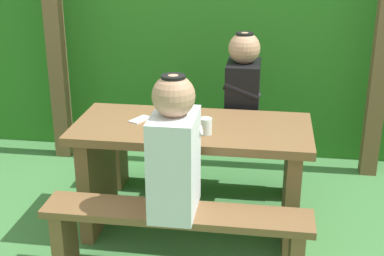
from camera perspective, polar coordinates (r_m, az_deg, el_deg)
ground_plane at (r=3.51m, az=0.00°, el=-10.50°), size 12.00×12.00×0.00m
hedge_backdrop at (r=4.65m, az=2.96°, el=11.55°), size 6.40×0.69×2.15m
pergola_post_left at (r=4.38m, az=-14.31°, el=10.81°), size 0.12×0.12×2.22m
picnic_table at (r=3.28m, az=0.00°, el=-3.30°), size 1.40×0.64×0.70m
bench_near at (r=2.88m, az=-1.63°, el=-10.77°), size 1.40×0.24×0.44m
bench_far at (r=3.85m, az=1.20°, el=-2.28°), size 1.40×0.24×0.44m
person_white_shirt at (r=2.68m, az=-1.87°, el=-2.40°), size 0.25×0.35×0.72m
person_black_coat at (r=3.67m, az=5.36°, el=4.01°), size 0.25×0.35×0.72m
drinking_glass at (r=3.05m, az=1.45°, el=0.20°), size 0.07×0.07×0.09m
bottle_left at (r=3.23m, az=-1.54°, el=2.31°), size 0.06×0.06×0.24m
cell_phone at (r=3.29m, az=-5.45°, el=0.89°), size 0.13×0.16×0.01m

